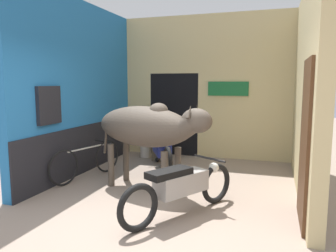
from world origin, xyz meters
TOP-DOWN VIEW (x-y plane):
  - ground_plane at (0.00, 0.00)m, footprint 30.00×30.00m
  - wall_left_shopfront at (-2.10, 2.02)m, footprint 0.25×4.06m
  - wall_back_with_doorway at (-0.32, 4.34)m, footprint 4.03×0.93m
  - wall_right_with_door at (2.10, 1.98)m, footprint 0.22×4.06m
  - cow at (-0.38, 1.32)m, footprint 2.24×1.19m
  - motorcycle_near at (0.46, 0.43)m, footprint 1.11×1.81m
  - motorcycle_far at (-0.58, 2.63)m, footprint 1.03×1.77m
  - bicycle at (-1.72, 1.58)m, footprint 0.58×1.68m
  - shopkeeper_seated at (-0.89, 3.42)m, footprint 0.44×0.33m
  - plastic_stool at (-1.34, 3.59)m, footprint 0.37×0.37m

SIDE VIEW (x-z plane):
  - ground_plane at x=0.00m, z-range 0.00..0.00m
  - plastic_stool at x=-1.34m, z-range 0.02..0.42m
  - bicycle at x=-1.72m, z-range 0.00..0.66m
  - motorcycle_near at x=0.46m, z-range 0.05..0.78m
  - motorcycle_far at x=-0.58m, z-range 0.05..0.79m
  - shopkeeper_seated at x=-0.89m, z-range 0.02..1.15m
  - cow at x=-0.38m, z-range 0.33..1.81m
  - wall_back_with_doorway at x=-0.32m, z-range -0.29..3.11m
  - wall_left_shopfront at x=-2.10m, z-range -0.06..3.34m
  - wall_right_with_door at x=2.10m, z-range -0.03..3.37m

